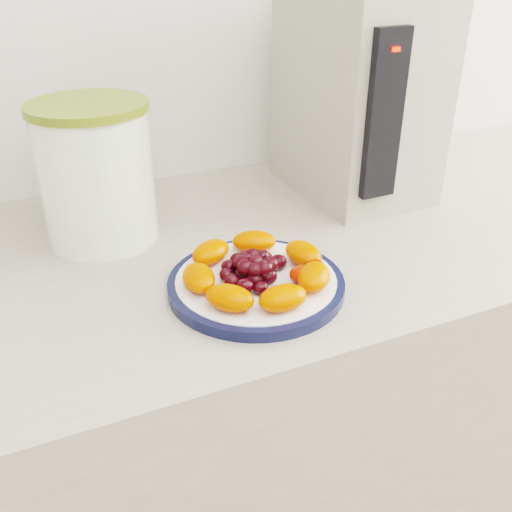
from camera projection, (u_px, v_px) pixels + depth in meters
name	position (u px, v px, depth m)	size (l,w,h in m)	color
counter	(278.00, 436.00, 1.12)	(3.50, 0.60, 0.90)	#ACA091
cabinet_face	(278.00, 447.00, 1.13)	(3.48, 0.58, 0.84)	#947B54
plate_rim	(256.00, 284.00, 0.74)	(0.23, 0.23, 0.01)	#0E1435
plate_face	(256.00, 284.00, 0.74)	(0.21, 0.21, 0.02)	white
canister	(97.00, 178.00, 0.83)	(0.16, 0.16, 0.20)	#4B7226
canister_lid	(87.00, 106.00, 0.78)	(0.17, 0.17, 0.01)	olive
appliance_body	(357.00, 96.00, 0.97)	(0.19, 0.27, 0.34)	#A39E8F
appliance_panel	(383.00, 116.00, 0.84)	(0.06, 0.02, 0.25)	black
appliance_led	(396.00, 49.00, 0.78)	(0.01, 0.01, 0.01)	#FF0C05
fruit_plate	(259.00, 270.00, 0.73)	(0.20, 0.20, 0.03)	#F33900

